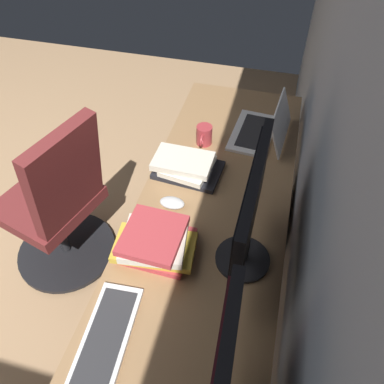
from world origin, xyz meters
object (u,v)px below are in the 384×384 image
at_px(keyboard_main, 103,347).
at_px(book_stack_far, 155,242).
at_px(coffee_mug, 204,135).
at_px(laptop_leftmost, 264,129).
at_px(office_chair, 59,209).
at_px(drawer_pedestal, 221,234).
at_px(monitor_primary, 249,214).
at_px(book_stack_near, 186,166).
at_px(mouse_main, 172,203).

distance_m(keyboard_main, book_stack_far, 0.39).
bearing_deg(coffee_mug, laptop_leftmost, 115.15).
bearing_deg(office_chair, laptop_leftmost, 117.67).
height_order(drawer_pedestal, monitor_primary, monitor_primary).
height_order(drawer_pedestal, keyboard_main, keyboard_main).
bearing_deg(laptop_leftmost, book_stack_near, -41.24).
relative_size(drawer_pedestal, book_stack_far, 2.26).
xyz_separation_m(laptop_leftmost, book_stack_near, (0.34, -0.30, -0.01)).
height_order(laptop_leftmost, keyboard_main, laptop_leftmost).
xyz_separation_m(keyboard_main, book_stack_far, (-0.39, 0.04, 0.04)).
height_order(keyboard_main, office_chair, office_chair).
xyz_separation_m(keyboard_main, coffee_mug, (-1.04, 0.07, 0.04)).
bearing_deg(office_chair, book_stack_far, 64.75).
xyz_separation_m(drawer_pedestal, keyboard_main, (0.82, -0.23, 0.39)).
bearing_deg(monitor_primary, book_stack_near, -141.59).
bearing_deg(coffee_mug, mouse_main, -4.53).
xyz_separation_m(monitor_primary, laptop_leftmost, (-0.74, -0.02, -0.21)).
xyz_separation_m(book_stack_near, coffee_mug, (-0.22, 0.03, 0.01)).
height_order(drawer_pedestal, book_stack_near, book_stack_near).
xyz_separation_m(mouse_main, office_chair, (-0.07, -0.63, -0.29)).
bearing_deg(monitor_primary, mouse_main, -120.59).
height_order(book_stack_near, book_stack_far, book_stack_far).
relative_size(monitor_primary, mouse_main, 4.98).
xyz_separation_m(book_stack_near, book_stack_far, (0.44, 0.00, 0.02)).
relative_size(keyboard_main, book_stack_far, 1.39).
bearing_deg(office_chair, coffee_mug, 118.66).
relative_size(monitor_primary, laptop_leftmost, 1.45).
bearing_deg(book_stack_near, laptop_leftmost, 138.76).
relative_size(mouse_main, office_chair, 0.11).
distance_m(coffee_mug, office_chair, 0.82).
bearing_deg(mouse_main, book_stack_far, 0.91).
height_order(keyboard_main, coffee_mug, coffee_mug).
bearing_deg(office_chair, book_stack_near, 102.97).
xyz_separation_m(keyboard_main, mouse_main, (-0.62, 0.04, 0.01)).
xyz_separation_m(mouse_main, book_stack_far, (0.23, 0.00, 0.04)).
bearing_deg(coffee_mug, book_stack_far, -2.62).
relative_size(mouse_main, coffee_mug, 0.90).
height_order(laptop_leftmost, office_chair, office_chair).
relative_size(drawer_pedestal, monitor_primary, 1.34).
bearing_deg(book_stack_far, drawer_pedestal, 156.78).
distance_m(laptop_leftmost, coffee_mug, 0.30).
bearing_deg(drawer_pedestal, mouse_main, -43.39).
bearing_deg(keyboard_main, mouse_main, 176.38).
xyz_separation_m(mouse_main, coffee_mug, (-0.43, 0.03, 0.03)).
height_order(book_stack_far, coffee_mug, book_stack_far).
xyz_separation_m(monitor_primary, keyboard_main, (0.43, -0.36, -0.25)).
height_order(monitor_primary, office_chair, monitor_primary).
bearing_deg(drawer_pedestal, office_chair, -80.68).
bearing_deg(monitor_primary, book_stack_far, -82.52).
distance_m(drawer_pedestal, keyboard_main, 0.93).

